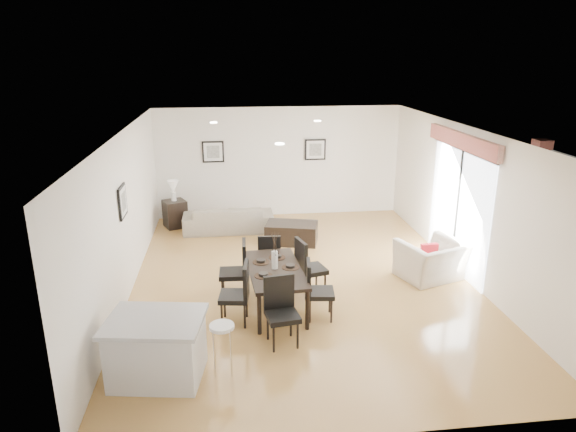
{
  "coord_description": "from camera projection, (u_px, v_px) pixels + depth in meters",
  "views": [
    {
      "loc": [
        -1.27,
        -8.4,
        3.95
      ],
      "look_at": [
        -0.21,
        0.4,
        1.11
      ],
      "focal_mm": 32.0,
      "sensor_mm": 36.0,
      "label": 1
    }
  ],
  "objects": [
    {
      "name": "ground",
      "position": [
        302.0,
        280.0,
        9.29
      ],
      "size": [
        8.0,
        8.0,
        0.0
      ],
      "primitive_type": "plane",
      "color": "#B17D48",
      "rests_on": "ground"
    },
    {
      "name": "wall_back",
      "position": [
        279.0,
        162.0,
        12.66
      ],
      "size": [
        6.0,
        0.04,
        2.7
      ],
      "primitive_type": "cube",
      "color": "white",
      "rests_on": "ground"
    },
    {
      "name": "wall_front",
      "position": [
        362.0,
        326.0,
        5.1
      ],
      "size": [
        6.0,
        0.04,
        2.7
      ],
      "primitive_type": "cube",
      "color": "white",
      "rests_on": "ground"
    },
    {
      "name": "wall_left",
      "position": [
        125.0,
        216.0,
        8.54
      ],
      "size": [
        0.04,
        8.0,
        2.7
      ],
      "primitive_type": "cube",
      "color": "white",
      "rests_on": "ground"
    },
    {
      "name": "wall_right",
      "position": [
        468.0,
        203.0,
        9.22
      ],
      "size": [
        0.04,
        8.0,
        2.7
      ],
      "primitive_type": "cube",
      "color": "white",
      "rests_on": "ground"
    },
    {
      "name": "ceiling",
      "position": [
        303.0,
        131.0,
        8.47
      ],
      "size": [
        6.0,
        8.0,
        0.02
      ],
      "primitive_type": "cube",
      "color": "white",
      "rests_on": "wall_back"
    },
    {
      "name": "sofa",
      "position": [
        228.0,
        219.0,
        11.78
      ],
      "size": [
        2.05,
        0.81,
        0.6
      ],
      "primitive_type": "imported",
      "rotation": [
        0.0,
        0.0,
        3.15
      ],
      "color": "gray",
      "rests_on": "ground"
    },
    {
      "name": "armchair",
      "position": [
        431.0,
        260.0,
        9.29
      ],
      "size": [
        1.33,
        1.25,
        0.7
      ],
      "primitive_type": "imported",
      "rotation": [
        0.0,
        0.0,
        3.47
      ],
      "color": "beige",
      "rests_on": "ground"
    },
    {
      "name": "courtyard_plant_b",
      "position": [
        564.0,
        236.0,
        10.48
      ],
      "size": [
        0.52,
        0.52,
        0.73
      ],
      "primitive_type": "imported",
      "rotation": [
        0.0,
        0.0,
        -0.35
      ],
      "color": "#344E21",
      "rests_on": "ground"
    },
    {
      "name": "dining_table",
      "position": [
        275.0,
        272.0,
        8.13
      ],
      "size": [
        0.93,
        1.7,
        0.69
      ],
      "rotation": [
        0.0,
        0.0,
        0.07
      ],
      "color": "black",
      "rests_on": "ground"
    },
    {
      "name": "dining_chair_wnear",
      "position": [
        239.0,
        290.0,
        7.69
      ],
      "size": [
        0.49,
        0.49,
        0.97
      ],
      "rotation": [
        0.0,
        0.0,
        -1.7
      ],
      "color": "black",
      "rests_on": "ground"
    },
    {
      "name": "dining_chair_wfar",
      "position": [
        238.0,
        267.0,
        8.47
      ],
      "size": [
        0.46,
        0.46,
        1.0
      ],
      "rotation": [
        0.0,
        0.0,
        -1.6
      ],
      "color": "black",
      "rests_on": "ground"
    },
    {
      "name": "dining_chair_enear",
      "position": [
        315.0,
        287.0,
        7.84
      ],
      "size": [
        0.46,
        0.46,
        0.93
      ],
      "rotation": [
        0.0,
        0.0,
        1.46
      ],
      "color": "black",
      "rests_on": "ground"
    },
    {
      "name": "dining_chair_efar",
      "position": [
        307.0,
        264.0,
        8.58
      ],
      "size": [
        0.55,
        0.55,
        1.0
      ],
      "rotation": [
        0.0,
        0.0,
        1.83
      ],
      "color": "black",
      "rests_on": "ground"
    },
    {
      "name": "dining_chair_head",
      "position": [
        281.0,
        306.0,
        7.19
      ],
      "size": [
        0.5,
        0.5,
        0.98
      ],
      "rotation": [
        0.0,
        0.0,
        0.15
      ],
      "color": "black",
      "rests_on": "ground"
    },
    {
      "name": "dining_chair_foot",
      "position": [
        269.0,
        255.0,
        9.13
      ],
      "size": [
        0.42,
        0.42,
        0.89
      ],
      "rotation": [
        0.0,
        0.0,
        3.09
      ],
      "color": "black",
      "rests_on": "ground"
    },
    {
      "name": "vase",
      "position": [
        275.0,
        255.0,
        8.04
      ],
      "size": [
        0.73,
        1.15,
        0.6
      ],
      "color": "white",
      "rests_on": "dining_table"
    },
    {
      "name": "coffee_table",
      "position": [
        292.0,
        233.0,
        11.08
      ],
      "size": [
        1.22,
        0.9,
        0.44
      ],
      "primitive_type": "cube",
      "rotation": [
        0.0,
        0.0,
        -0.25
      ],
      "color": "black",
      "rests_on": "ground"
    },
    {
      "name": "side_table",
      "position": [
        175.0,
        214.0,
        12.06
      ],
      "size": [
        0.63,
        0.63,
        0.64
      ],
      "primitive_type": "cube",
      "rotation": [
        0.0,
        0.0,
        0.4
      ],
      "color": "black",
      "rests_on": "ground"
    },
    {
      "name": "table_lamp",
      "position": [
        173.0,
        188.0,
        11.87
      ],
      "size": [
        0.25,
        0.25,
        0.49
      ],
      "color": "white",
      "rests_on": "side_table"
    },
    {
      "name": "cushion",
      "position": [
        429.0,
        252.0,
        9.12
      ],
      "size": [
        0.31,
        0.12,
        0.31
      ],
      "primitive_type": "cube",
      "rotation": [
        0.0,
        0.0,
        3.23
      ],
      "color": "maroon",
      "rests_on": "armchair"
    },
    {
      "name": "kitchen_island",
      "position": [
        157.0,
        348.0,
        6.41
      ],
      "size": [
        1.31,
        1.08,
        0.83
      ],
      "rotation": [
        0.0,
        0.0,
        -0.16
      ],
      "color": "silver",
      "rests_on": "ground"
    },
    {
      "name": "bar_stool",
      "position": [
        222.0,
        332.0,
        6.45
      ],
      "size": [
        0.31,
        0.31,
        0.69
      ],
      "color": "white",
      "rests_on": "ground"
    },
    {
      "name": "framed_print_back_left",
      "position": [
        213.0,
        152.0,
        12.36
      ],
      "size": [
        0.52,
        0.04,
        0.52
      ],
      "color": "black",
      "rests_on": "wall_back"
    },
    {
      "name": "framed_print_back_right",
      "position": [
        315.0,
        150.0,
        12.65
      ],
      "size": [
        0.52,
        0.04,
        0.52
      ],
      "color": "black",
      "rests_on": "wall_back"
    },
    {
      "name": "framed_print_left_wall",
      "position": [
        123.0,
        201.0,
        8.26
      ],
      "size": [
        0.04,
        0.52,
        0.52
      ],
      "rotation": [
        0.0,
        0.0,
        1.57
      ],
      "color": "black",
      "rests_on": "wall_left"
    },
    {
      "name": "sliding_door",
      "position": [
        460.0,
        182.0,
        9.41
      ],
      "size": [
        0.12,
        2.7,
        2.57
      ],
      "color": "white",
      "rests_on": "wall_right"
    }
  ]
}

